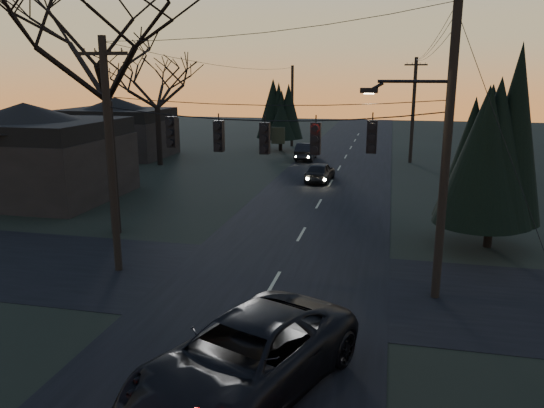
% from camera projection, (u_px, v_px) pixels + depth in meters
% --- Properties ---
extents(main_road, '(8.00, 120.00, 0.02)m').
position_uv_depth(main_road, '(314.00, 213.00, 28.26)').
color(main_road, black).
rests_on(main_road, ground).
extents(cross_road, '(60.00, 7.00, 0.02)m').
position_uv_depth(cross_road, '(274.00, 283.00, 18.78)').
color(cross_road, black).
rests_on(cross_road, ground).
extents(utility_pole_right, '(5.00, 0.30, 10.00)m').
position_uv_depth(utility_pole_right, '(435.00, 297.00, 17.62)').
color(utility_pole_right, black).
rests_on(utility_pole_right, ground).
extents(utility_pole_left, '(1.80, 0.30, 8.50)m').
position_uv_depth(utility_pole_left, '(119.00, 270.00, 20.05)').
color(utility_pole_left, black).
rests_on(utility_pole_left, ground).
extents(utility_pole_far_r, '(1.80, 0.30, 8.50)m').
position_uv_depth(utility_pole_far_r, '(410.00, 163.00, 44.15)').
color(utility_pole_far_r, black).
rests_on(utility_pole_far_r, ground).
extents(utility_pole_far_l, '(0.30, 0.30, 8.00)m').
position_uv_depth(utility_pole_far_l, '(292.00, 146.00, 54.16)').
color(utility_pole_far_l, black).
rests_on(utility_pole_far_l, ground).
extents(span_signal_assembly, '(11.50, 0.44, 1.62)m').
position_uv_depth(span_signal_assembly, '(267.00, 136.00, 17.58)').
color(span_signal_assembly, black).
rests_on(span_signal_assembly, ground).
extents(bare_tree_left, '(9.59, 9.59, 12.11)m').
position_uv_depth(bare_tree_left, '(103.00, 44.00, 22.69)').
color(bare_tree_left, black).
rests_on(bare_tree_left, ground).
extents(evergreen_right, '(4.36, 4.36, 7.35)m').
position_uv_depth(evergreen_right, '(497.00, 148.00, 21.72)').
color(evergreen_right, black).
rests_on(evergreen_right, ground).
extents(bare_tree_dist, '(7.45, 7.45, 9.12)m').
position_uv_depth(bare_tree_dist, '(156.00, 85.00, 41.53)').
color(bare_tree_dist, black).
rests_on(bare_tree_dist, ground).
extents(evergreen_dist, '(3.33, 3.33, 5.96)m').
position_uv_depth(evergreen_dist, '(281.00, 113.00, 50.30)').
color(evergreen_dist, black).
rests_on(evergreen_dist, ground).
extents(house_left_near, '(10.00, 8.00, 5.60)m').
position_uv_depth(house_left_near, '(28.00, 151.00, 31.17)').
color(house_left_near, black).
rests_on(house_left_near, ground).
extents(house_left_far, '(9.00, 7.00, 5.20)m').
position_uv_depth(house_left_far, '(117.00, 127.00, 47.01)').
color(house_left_far, black).
rests_on(house_left_far, ground).
extents(suv_near, '(5.16, 7.05, 1.78)m').
position_uv_depth(suv_near, '(246.00, 358.00, 12.15)').
color(suv_near, black).
rests_on(suv_near, ground).
extents(sedan_oncoming_a, '(1.90, 4.04, 1.34)m').
position_uv_depth(sedan_oncoming_a, '(320.00, 172.00, 36.28)').
color(sedan_oncoming_a, black).
rests_on(sedan_oncoming_a, ground).
extents(sedan_oncoming_b, '(1.65, 4.38, 1.43)m').
position_uv_depth(sedan_oncoming_b, '(306.00, 151.00, 45.47)').
color(sedan_oncoming_b, black).
rests_on(sedan_oncoming_b, ground).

